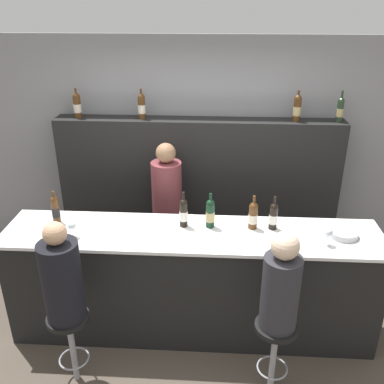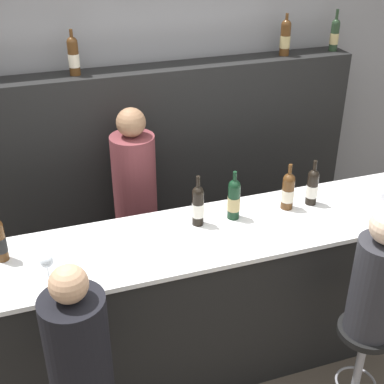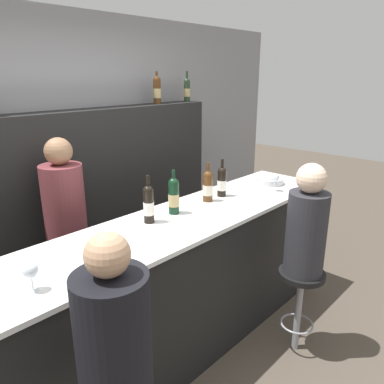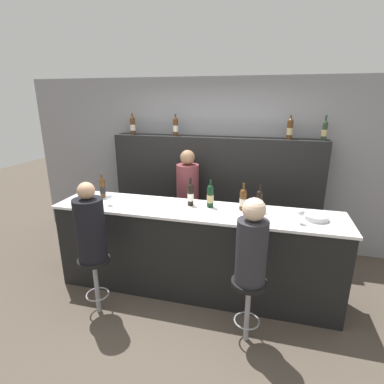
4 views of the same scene
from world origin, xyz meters
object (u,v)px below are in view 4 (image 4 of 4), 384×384
object	(u,v)px
wine_bottle_counter_1	(191,194)
wine_bottle_counter_4	(259,201)
wine_bottle_backbar_0	(133,125)
metal_bowl	(316,217)
wine_bottle_backbar_1	(176,126)
wine_bottle_backbar_2	(290,129)
guest_seated_right	(252,245)
wine_glass_1	(301,213)
bartender	(188,208)
wine_glass_0	(109,197)
wine_bottle_counter_0	(102,187)
wine_bottle_counter_3	(243,199)
wine_bottle_backbar_3	(325,130)
bar_stool_left	(95,271)
wine_bottle_counter_2	(210,196)
guest_seated_left	(90,227)
bar_stool_right	(248,295)

from	to	relation	value
wine_bottle_counter_1	wine_bottle_counter_4	world-z (taller)	wine_bottle_counter_1
wine_bottle_backbar_0	metal_bowl	bearing A→B (deg)	-25.09
wine_bottle_backbar_1	wine_bottle_backbar_2	size ratio (longest dim) A/B	0.99
wine_bottle_backbar_1	metal_bowl	world-z (taller)	wine_bottle_backbar_1
wine_bottle_backbar_0	guest_seated_right	size ratio (longest dim) A/B	0.39
wine_glass_1	bartender	distance (m)	1.81
wine_bottle_counter_1	wine_glass_0	size ratio (longest dim) A/B	2.30
wine_bottle_counter_0	wine_bottle_counter_3	size ratio (longest dim) A/B	0.98
wine_bottle_backbar_3	wine_bottle_backbar_1	bearing A→B (deg)	180.00
wine_bottle_counter_3	wine_glass_0	size ratio (longest dim) A/B	2.17
wine_bottle_counter_0	bar_stool_left	size ratio (longest dim) A/B	0.46
wine_bottle_backbar_1	guest_seated_right	size ratio (longest dim) A/B	0.39
bar_stool_left	bartender	size ratio (longest dim) A/B	0.42
wine_bottle_counter_3	wine_bottle_backbar_1	size ratio (longest dim) A/B	0.99
wine_glass_0	bartender	bearing A→B (deg)	54.48
wine_glass_0	wine_glass_1	world-z (taller)	wine_glass_1
wine_bottle_counter_2	wine_bottle_counter_4	xyz separation A→B (m)	(0.56, -0.00, -0.01)
wine_bottle_counter_3	guest_seated_left	size ratio (longest dim) A/B	0.38
wine_bottle_backbar_0	wine_bottle_counter_3	bearing A→B (deg)	-31.40
wine_glass_1	bar_stool_left	xyz separation A→B (m)	(-2.08, -0.53, -0.67)
wine_bottle_counter_3	wine_bottle_backbar_0	bearing A→B (deg)	148.60
wine_bottle_counter_3	metal_bowl	distance (m)	0.79
wine_bottle_counter_1	guest_seated_left	xyz separation A→B (m)	(-0.86, -0.78, -0.17)
wine_bottle_backbar_3	wine_bottle_counter_1	bearing A→B (deg)	-144.03
wine_bottle_counter_2	wine_bottle_backbar_1	xyz separation A→B (m)	(-0.77, 1.13, 0.68)
wine_bottle_counter_0	bartender	xyz separation A→B (m)	(0.93, 0.73, -0.46)
wine_bottle_backbar_0	wine_bottle_backbar_2	size ratio (longest dim) A/B	0.99
wine_bottle_counter_3	wine_bottle_backbar_1	distance (m)	1.75
wine_bottle_backbar_2	bar_stool_left	xyz separation A→B (m)	(-1.97, -1.91, -1.38)
wine_bottle_counter_0	wine_bottle_backbar_0	bearing A→B (deg)	93.61
wine_bottle_counter_1	metal_bowl	xyz separation A→B (m)	(1.39, -0.10, -0.11)
bar_stool_left	bartender	xyz separation A→B (m)	(0.62, 1.51, 0.23)
wine_bottle_counter_1	wine_bottle_backbar_3	bearing A→B (deg)	35.97
wine_glass_0	wine_bottle_backbar_1	bearing A→B (deg)	73.76
wine_bottle_counter_4	bar_stool_right	world-z (taller)	wine_bottle_counter_4
wine_bottle_counter_2	wine_bottle_backbar_3	world-z (taller)	wine_bottle_backbar_3
wine_bottle_counter_3	wine_glass_1	world-z (taller)	wine_bottle_counter_3
bar_stool_left	guest_seated_right	distance (m)	1.71
wine_bottle_backbar_3	metal_bowl	world-z (taller)	wine_bottle_backbar_3
wine_bottle_counter_0	metal_bowl	world-z (taller)	wine_bottle_counter_0
metal_bowl	wine_bottle_backbar_0	bearing A→B (deg)	154.91
metal_bowl	guest_seated_left	bearing A→B (deg)	-163.06
wine_bottle_counter_3	bar_stool_left	distance (m)	1.81
wine_bottle_counter_2	wine_glass_0	bearing A→B (deg)	-168.00
wine_bottle_backbar_0	bar_stool_right	distance (m)	3.09
wine_bottle_counter_0	wine_bottle_counter_2	xyz separation A→B (m)	(1.40, 0.00, 0.00)
wine_glass_1	wine_bottle_backbar_2	bearing A→B (deg)	94.36
wine_bottle_backbar_1	wine_bottle_counter_3	bearing A→B (deg)	-44.51
wine_bottle_counter_4	bar_stool_right	distance (m)	1.04
wine_bottle_backbar_2	bar_stool_right	xyz separation A→B (m)	(-0.34, -1.91, -1.38)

